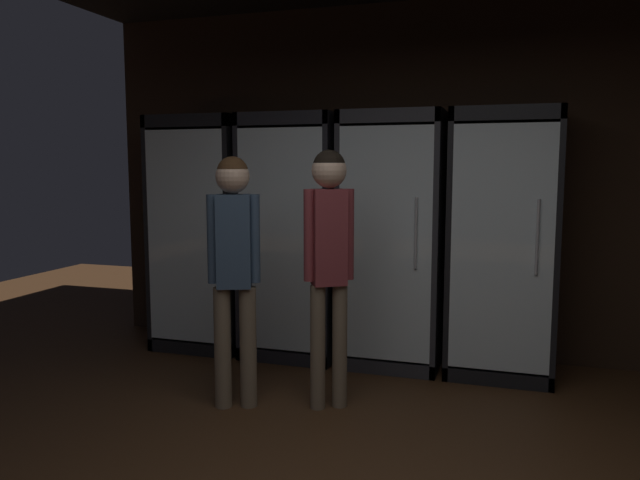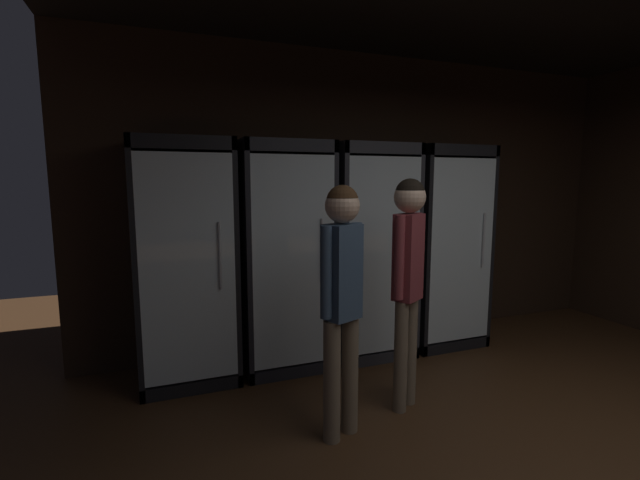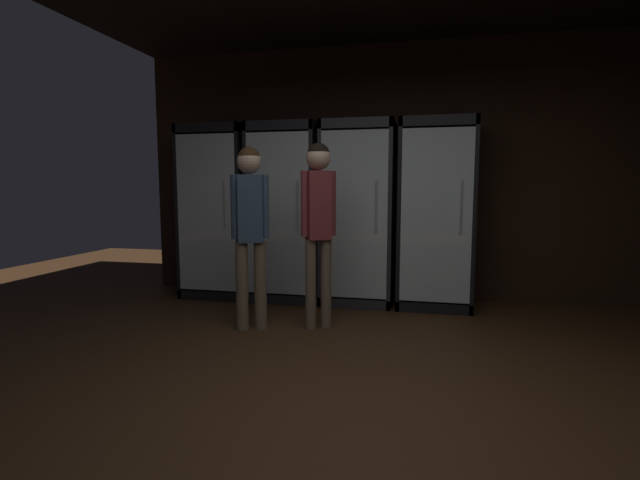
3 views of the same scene
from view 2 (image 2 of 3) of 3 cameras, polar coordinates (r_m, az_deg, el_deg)
wall_back at (r=4.50m, az=9.12°, el=5.13°), size 6.00×0.06×2.80m
cooler_far_left at (r=3.64m, az=-17.23°, el=-2.98°), size 0.75×0.67×1.92m
cooler_left at (r=3.77m, az=-5.00°, el=-2.33°), size 0.75×0.67×1.92m
cooler_center at (r=4.06m, az=5.93°, el=-1.59°), size 0.75×0.67×1.92m
cooler_right at (r=4.47m, az=15.18°, el=-0.96°), size 0.75×0.67×1.92m
shopper_near at (r=3.03m, az=11.47°, el=-3.07°), size 0.28×0.23×1.62m
shopper_far at (r=2.65m, az=2.87°, el=-6.06°), size 0.31×0.23×1.58m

